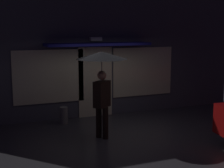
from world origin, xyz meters
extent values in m
plane|color=#38353A|center=(0.00, 0.00, 0.00)|extent=(18.00, 18.00, 0.00)
cube|color=#4C4C56|center=(0.00, 2.35, 2.24)|extent=(10.14, 0.30, 4.48)
cube|color=beige|center=(0.00, 2.18, 1.10)|extent=(1.10, 0.04, 2.20)
cube|color=beige|center=(-1.46, 2.18, 1.35)|extent=(2.12, 0.04, 1.60)
cube|color=beige|center=(1.67, 2.18, 1.35)|extent=(2.12, 0.04, 1.60)
cube|color=white|center=(0.00, 2.10, 2.45)|extent=(0.36, 0.16, 0.12)
cube|color=navy|center=(0.00, 1.85, 2.30)|extent=(3.20, 0.70, 0.08)
cylinder|color=black|center=(-0.49, -0.01, 0.41)|extent=(0.15, 0.15, 0.82)
cylinder|color=black|center=(-0.60, 0.16, 0.41)|extent=(0.15, 0.15, 0.82)
cube|color=black|center=(-0.54, 0.08, 1.15)|extent=(0.51, 0.46, 0.66)
cube|color=silver|center=(-0.62, -0.03, 1.15)|extent=(0.12, 0.10, 0.53)
cube|color=red|center=(-0.62, -0.03, 1.13)|extent=(0.05, 0.05, 0.42)
sphere|color=#B2795C|center=(-0.54, 0.08, 1.62)|extent=(0.23, 0.23, 0.23)
cylinder|color=slate|center=(-0.54, 0.08, 1.70)|extent=(0.02, 0.02, 1.03)
cone|color=black|center=(-0.54, 0.08, 2.12)|extent=(1.26, 1.26, 0.19)
cylinder|color=slate|center=(-1.16, 1.67, 0.25)|extent=(0.23, 0.23, 0.51)
camera|label=1|loc=(-3.35, -7.66, 2.81)|focal=53.66mm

